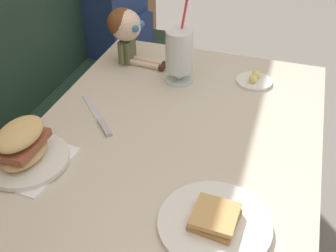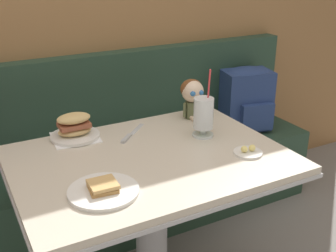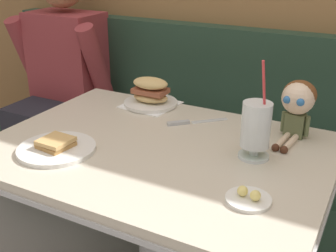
# 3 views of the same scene
# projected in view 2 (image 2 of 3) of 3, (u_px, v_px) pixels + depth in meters

# --- Properties ---
(wood_panel_wall) EXTENTS (4.40, 0.08, 2.40)m
(wood_panel_wall) POSITION_uv_depth(u_px,v_px,m) (77.00, 15.00, 2.27)
(wood_panel_wall) COLOR olive
(wood_panel_wall) RESTS_ON ground
(booth_bench) EXTENTS (2.60, 0.48, 1.00)m
(booth_bench) POSITION_uv_depth(u_px,v_px,m) (103.00, 178.00, 2.41)
(booth_bench) COLOR #233D2D
(booth_bench) RESTS_ON ground
(diner_table) EXTENTS (1.11, 0.81, 0.74)m
(diner_table) POSITION_uv_depth(u_px,v_px,m) (151.00, 197.00, 1.81)
(diner_table) COLOR beige
(diner_table) RESTS_ON ground
(toast_plate) EXTENTS (0.25, 0.25, 0.04)m
(toast_plate) POSITION_uv_depth(u_px,v_px,m) (103.00, 190.00, 1.47)
(toast_plate) COLOR white
(toast_plate) RESTS_ON diner_table
(milkshake_glass) EXTENTS (0.10, 0.10, 0.31)m
(milkshake_glass) POSITION_uv_depth(u_px,v_px,m) (203.00, 115.00, 1.89)
(milkshake_glass) COLOR silver
(milkshake_glass) RESTS_ON diner_table
(sandwich_plate) EXTENTS (0.22, 0.22, 0.12)m
(sandwich_plate) POSITION_uv_depth(u_px,v_px,m) (75.00, 128.00, 1.89)
(sandwich_plate) COLOR white
(sandwich_plate) RESTS_ON diner_table
(butter_saucer) EXTENTS (0.12, 0.12, 0.04)m
(butter_saucer) POSITION_uv_depth(u_px,v_px,m) (248.00, 152.00, 1.75)
(butter_saucer) COLOR white
(butter_saucer) RESTS_ON diner_table
(butter_knife) EXTENTS (0.18, 0.18, 0.01)m
(butter_knife) POSITION_uv_depth(u_px,v_px,m) (129.00, 136.00, 1.92)
(butter_knife) COLOR silver
(butter_knife) RESTS_ON diner_table
(seated_doll) EXTENTS (0.12, 0.22, 0.20)m
(seated_doll) POSITION_uv_depth(u_px,v_px,m) (192.00, 93.00, 2.09)
(seated_doll) COLOR #5B6642
(seated_doll) RESTS_ON diner_table
(backpack) EXTENTS (0.34, 0.30, 0.41)m
(backpack) POSITION_uv_depth(u_px,v_px,m) (247.00, 97.00, 2.68)
(backpack) COLOR navy
(backpack) RESTS_ON booth_bench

